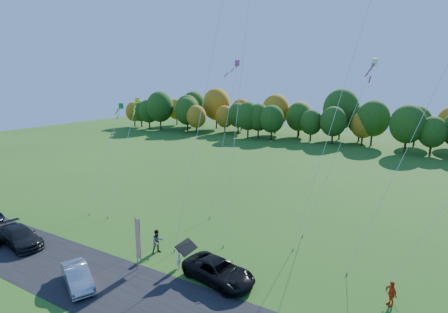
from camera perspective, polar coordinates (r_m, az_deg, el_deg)
The scene contains 19 objects.
ground at distance 26.05m, azimuth -6.95°, elevation -17.79°, with size 160.00×160.00×0.00m, color #215316.
asphalt_strip at distance 23.50m, azimuth -13.25°, elevation -21.75°, with size 90.00×6.00×0.01m, color black.
tree_line at distance 75.26m, azimuth 19.02°, elevation 1.81°, with size 116.00×12.00×10.00m, color #1E4711, non-canonical shape.
black_suv at distance 24.27m, azimuth -0.90°, elevation -18.19°, with size 2.38×5.16×1.44m, color black.
silver_sedan at distance 25.64m, azimuth -22.83°, elevation -17.60°, with size 1.40×4.01×1.32m, color #9C9CA0.
dark_truck_a at distance 33.18m, azimuth -30.36°, elevation -11.19°, with size 2.06×5.06×1.47m, color black.
person_tailgate_a at distance 25.83m, azimuth -7.33°, elevation -16.00°, with size 0.60×0.39×1.64m, color silver.
person_tailgate_b at distance 28.03m, azimuth -10.81°, elevation -13.47°, with size 0.90×0.71×1.86m, color gray.
person_east at distance 24.20m, azimuth 25.64°, elevation -19.47°, with size 0.91×0.38×1.55m, color red.
feather_flag at distance 25.37m, azimuth -13.93°, elevation -12.79°, with size 0.52×0.17×3.97m.
kite_delta_blue at distance 30.53m, azimuth 2.97°, elevation 14.59°, with size 3.61×11.08×28.82m.
kite_parafoil_orange at distance 30.63m, azimuth 19.35°, elevation 11.97°, with size 5.71×11.97×26.69m.
kite_delta_red at distance 30.21m, azimuth -1.82°, elevation 18.70°, with size 2.22×10.03×24.62m.
kite_parafoil_rainbow at distance 26.58m, azimuth 28.37°, elevation 2.62°, with size 7.10×7.36×18.69m.
kite_diamond_yellow at distance 37.45m, azimuth -16.10°, elevation 0.34°, with size 2.84×7.74×11.40m.
kite_diamond_green at distance 37.92m, azimuth -18.69°, elevation -0.01°, with size 1.50×6.50×10.90m.
kite_diamond_white at distance 31.30m, azimuth 18.26°, elevation 1.32°, with size 4.27×6.82×15.19m.
kite_diamond_pink at distance 35.70m, azimuth 0.06°, elevation 3.55°, with size 2.05×8.71×15.46m.
kite_diamond_blue_low at distance 25.91m, azimuth 31.79°, elevation -7.82°, with size 5.38×4.60×10.37m.
Camera 1 is at (13.76, -17.81, 13.12)m, focal length 28.00 mm.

